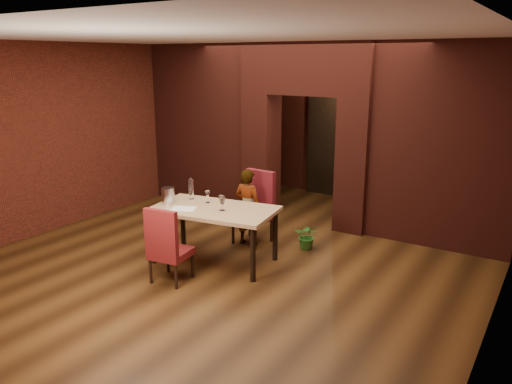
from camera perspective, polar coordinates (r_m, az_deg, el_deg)
floor at (r=7.76m, az=-1.26°, el=-7.12°), size 8.00×8.00×0.00m
ceiling at (r=7.19m, az=-1.42°, el=17.24°), size 7.00×8.00×0.04m
wall_back at (r=10.82m, az=10.63°, el=7.77°), size 7.00×0.04×3.20m
wall_left at (r=9.67m, az=-18.96°, el=6.37°), size 0.04×8.00×3.20m
wall_right at (r=6.13m, az=27.00°, el=0.89°), size 0.04×8.00×3.20m
pillar_left at (r=9.54m, az=0.62°, el=4.33°), size 0.55×0.55×2.30m
pillar_right at (r=8.71m, az=11.31°, el=3.00°), size 0.55×0.55×2.30m
lintel at (r=8.91m, az=6.00°, el=13.85°), size 2.45×0.55×0.90m
wing_wall_left at (r=10.28m, az=-6.14°, el=7.56°), size 2.28×0.35×3.20m
wing_wall_right at (r=8.24m, az=20.66°, el=4.83°), size 2.28×0.35×3.20m
vent_panel at (r=9.43m, az=-0.34°, el=0.47°), size 0.40×0.03×0.50m
rear_door at (r=11.00m, az=8.44°, el=5.08°), size 0.90×0.08×2.10m
rear_door_frame at (r=10.96m, az=8.35°, el=5.05°), size 1.02×0.04×2.22m
dining_table at (r=7.37m, az=-4.76°, el=-4.91°), size 1.90×1.26×0.83m
chair_far at (r=8.04m, az=-0.42°, el=-1.86°), size 0.57×0.57×1.17m
chair_near at (r=6.80m, az=-9.72°, el=-5.84°), size 0.54×0.54×1.06m
person_seated at (r=7.96m, az=-0.94°, el=-1.75°), size 0.46×0.31×1.25m
wine_glass_a at (r=7.49m, az=-5.55°, el=-0.54°), size 0.07×0.07×0.18m
wine_glass_b at (r=7.09m, az=-3.83°, el=-1.36°), size 0.08×0.08×0.20m
wine_glass_c at (r=7.09m, az=-3.95°, el=-1.28°), size 0.09×0.09×0.21m
tasting_sheet at (r=7.25m, az=-8.29°, el=-1.90°), size 0.41×0.36×0.00m
wine_bucket at (r=7.54m, az=-10.00°, el=-0.39°), size 0.20×0.20×0.24m
water_bottle at (r=7.70m, az=-7.43°, el=0.40°), size 0.08×0.08×0.33m
potted_plant at (r=7.94m, az=5.91°, el=-5.04°), size 0.45×0.42×0.42m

